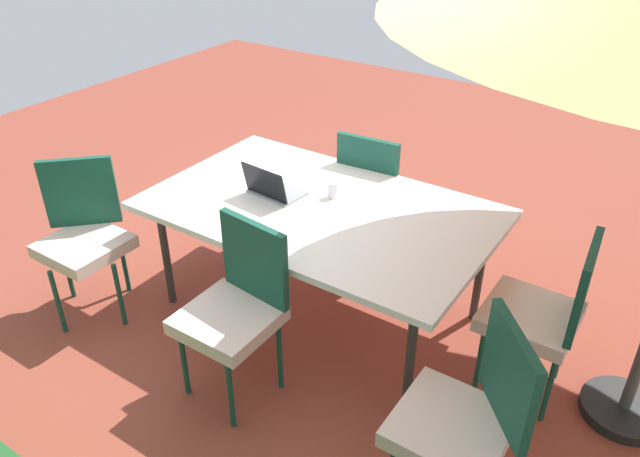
{
  "coord_description": "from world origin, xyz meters",
  "views": [
    {
      "loc": [
        -1.76,
        2.63,
        2.53
      ],
      "look_at": [
        0.0,
        0.0,
        0.61
      ],
      "focal_mm": 34.56,
      "sensor_mm": 36.0,
      "label": 1
    }
  ],
  "objects_px": {
    "chair_northwest": "(467,415)",
    "chair_south": "(375,188)",
    "dining_table": "(320,213)",
    "cup": "(333,190)",
    "chair_west": "(544,311)",
    "laptop": "(273,189)",
    "chair_north": "(236,305)",
    "chair_northeast": "(84,232)"
  },
  "relations": [
    {
      "from": "dining_table",
      "to": "chair_north",
      "type": "relative_size",
      "value": 2.06
    },
    {
      "from": "chair_northwest",
      "to": "cup",
      "type": "height_order",
      "value": "chair_northwest"
    },
    {
      "from": "dining_table",
      "to": "chair_northwest",
      "type": "relative_size",
      "value": 2.06
    },
    {
      "from": "chair_south",
      "to": "chair_northwest",
      "type": "distance_m",
      "value": 2.05
    },
    {
      "from": "chair_northeast",
      "to": "chair_northwest",
      "type": "relative_size",
      "value": 1.0
    },
    {
      "from": "chair_west",
      "to": "chair_northwest",
      "type": "relative_size",
      "value": 1.0
    },
    {
      "from": "cup",
      "to": "chair_north",
      "type": "bearing_deg",
      "value": 90.28
    },
    {
      "from": "chair_west",
      "to": "chair_north",
      "type": "relative_size",
      "value": 1.0
    },
    {
      "from": "chair_west",
      "to": "cup",
      "type": "xyz_separation_m",
      "value": [
        1.34,
        -0.09,
        0.26
      ]
    },
    {
      "from": "chair_north",
      "to": "cup",
      "type": "relative_size",
      "value": 9.94
    },
    {
      "from": "chair_northwest",
      "to": "cup",
      "type": "distance_m",
      "value": 1.62
    },
    {
      "from": "dining_table",
      "to": "chair_south",
      "type": "bearing_deg",
      "value": -87.08
    },
    {
      "from": "chair_south",
      "to": "cup",
      "type": "distance_m",
      "value": 0.67
    },
    {
      "from": "laptop",
      "to": "dining_table",
      "type": "bearing_deg",
      "value": -166.02
    },
    {
      "from": "chair_west",
      "to": "chair_north",
      "type": "distance_m",
      "value": 1.57
    },
    {
      "from": "dining_table",
      "to": "laptop",
      "type": "distance_m",
      "value": 0.33
    },
    {
      "from": "chair_south",
      "to": "laptop",
      "type": "distance_m",
      "value": 0.88
    },
    {
      "from": "chair_northeast",
      "to": "chair_south",
      "type": "bearing_deg",
      "value": 6.58
    },
    {
      "from": "chair_northwest",
      "to": "chair_south",
      "type": "bearing_deg",
      "value": 179.2
    },
    {
      "from": "chair_west",
      "to": "chair_northwest",
      "type": "height_order",
      "value": "same"
    },
    {
      "from": "chair_northwest",
      "to": "laptop",
      "type": "height_order",
      "value": "same"
    },
    {
      "from": "dining_table",
      "to": "chair_south",
      "type": "height_order",
      "value": "chair_south"
    },
    {
      "from": "chair_west",
      "to": "chair_south",
      "type": "bearing_deg",
      "value": -121.85
    },
    {
      "from": "chair_west",
      "to": "chair_north",
      "type": "xyz_separation_m",
      "value": [
        1.33,
        0.83,
        0.0
      ]
    },
    {
      "from": "chair_northeast",
      "to": "chair_northwest",
      "type": "bearing_deg",
      "value": -46.24
    },
    {
      "from": "chair_north",
      "to": "cup",
      "type": "bearing_deg",
      "value": 96.24
    },
    {
      "from": "dining_table",
      "to": "cup",
      "type": "distance_m",
      "value": 0.17
    },
    {
      "from": "cup",
      "to": "dining_table",
      "type": "bearing_deg",
      "value": 88.12
    },
    {
      "from": "chair_northwest",
      "to": "laptop",
      "type": "xyz_separation_m",
      "value": [
        1.59,
        -0.77,
        0.26
      ]
    },
    {
      "from": "chair_south",
      "to": "chair_northwest",
      "type": "bearing_deg",
      "value": 125.68
    },
    {
      "from": "chair_northwest",
      "to": "cup",
      "type": "bearing_deg",
      "value": -167.78
    },
    {
      "from": "chair_west",
      "to": "chair_north",
      "type": "height_order",
      "value": "same"
    },
    {
      "from": "chair_west",
      "to": "laptop",
      "type": "height_order",
      "value": "same"
    },
    {
      "from": "chair_south",
      "to": "chair_northeast",
      "type": "height_order",
      "value": "same"
    },
    {
      "from": "chair_northeast",
      "to": "dining_table",
      "type": "bearing_deg",
      "value": -13.31
    },
    {
      "from": "chair_west",
      "to": "laptop",
      "type": "relative_size",
      "value": 2.89
    },
    {
      "from": "chair_south",
      "to": "chair_northwest",
      "type": "xyz_separation_m",
      "value": [
        -1.32,
        1.57,
        0.0
      ]
    },
    {
      "from": "chair_northeast",
      "to": "chair_north",
      "type": "xyz_separation_m",
      "value": [
        -1.25,
        0.02,
        0.0
      ]
    },
    {
      "from": "chair_south",
      "to": "chair_northeast",
      "type": "bearing_deg",
      "value": 47.16
    },
    {
      "from": "dining_table",
      "to": "laptop",
      "type": "xyz_separation_m",
      "value": [
        0.31,
        0.05,
        0.09
      ]
    },
    {
      "from": "chair_west",
      "to": "chair_northeast",
      "type": "height_order",
      "value": "same"
    },
    {
      "from": "dining_table",
      "to": "chair_northwest",
      "type": "height_order",
      "value": "chair_northwest"
    }
  ]
}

